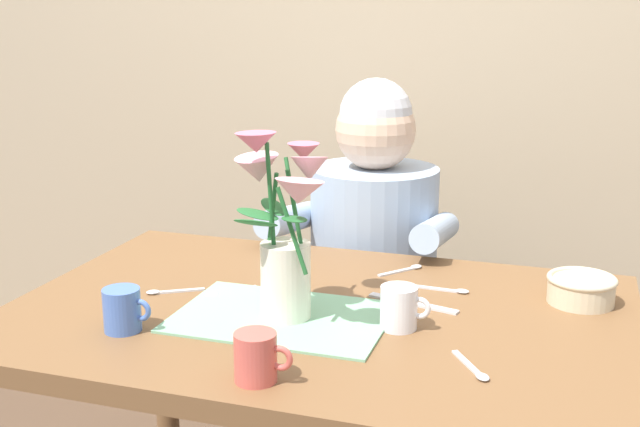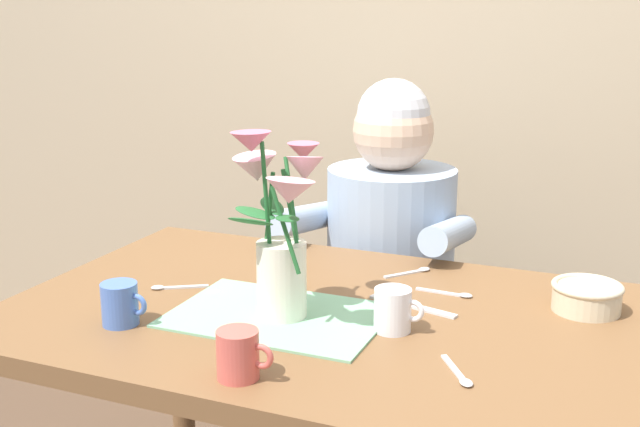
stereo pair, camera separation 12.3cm
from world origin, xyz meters
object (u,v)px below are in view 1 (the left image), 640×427
object	(u,v)px
flower_vase	(283,228)
coffee_cup	(259,357)
ceramic_bowl	(581,288)
dinner_knife	(413,303)
seated_person	(372,289)
ceramic_mug	(400,308)
tea_cup	(123,310)

from	to	relation	value
flower_vase	coffee_cup	size ratio (longest dim) A/B	3.86
ceramic_bowl	dinner_knife	xyz separation A→B (m)	(-0.31, -0.11, -0.03)
seated_person	ceramic_bowl	bearing A→B (deg)	-37.95
ceramic_mug	seated_person	bearing A→B (deg)	108.14
ceramic_mug	tea_cup	size ratio (longest dim) A/B	1.00
seated_person	coffee_cup	world-z (taller)	seated_person
flower_vase	ceramic_mug	size ratio (longest dim) A/B	3.86
seated_person	ceramic_bowl	xyz separation A→B (m)	(0.53, -0.42, 0.21)
ceramic_mug	coffee_cup	xyz separation A→B (m)	(-0.16, -0.28, 0.00)
ceramic_bowl	dinner_knife	size ratio (longest dim) A/B	0.72
flower_vase	ceramic_mug	bearing A→B (deg)	6.68
tea_cup	ceramic_mug	bearing A→B (deg)	19.20
ceramic_bowl	coffee_cup	distance (m)	0.70
flower_vase	ceramic_mug	xyz separation A→B (m)	(0.22, 0.03, -0.14)
seated_person	ceramic_mug	size ratio (longest dim) A/B	12.20
dinner_knife	ceramic_mug	xyz separation A→B (m)	(-0.00, -0.13, 0.04)
seated_person	tea_cup	distance (m)	0.89
tea_cup	seated_person	bearing A→B (deg)	72.56
flower_vase	ceramic_bowl	world-z (taller)	flower_vase
seated_person	tea_cup	size ratio (longest dim) A/B	12.20
dinner_knife	coffee_cup	distance (m)	0.44
dinner_knife	coffee_cup	world-z (taller)	coffee_cup
ceramic_bowl	coffee_cup	world-z (taller)	coffee_cup
ceramic_bowl	flower_vase	bearing A→B (deg)	-153.60
dinner_knife	tea_cup	xyz separation A→B (m)	(-0.47, -0.29, 0.04)
flower_vase	ceramic_bowl	xyz separation A→B (m)	(0.53, 0.26, -0.15)
ceramic_bowl	tea_cup	world-z (taller)	tea_cup
dinner_knife	coffee_cup	xyz separation A→B (m)	(-0.16, -0.40, 0.04)
dinner_knife	coffee_cup	size ratio (longest dim) A/B	2.04
dinner_knife	seated_person	bearing A→B (deg)	126.40
flower_vase	ceramic_bowl	distance (m)	0.61
tea_cup	coffee_cup	bearing A→B (deg)	-19.66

